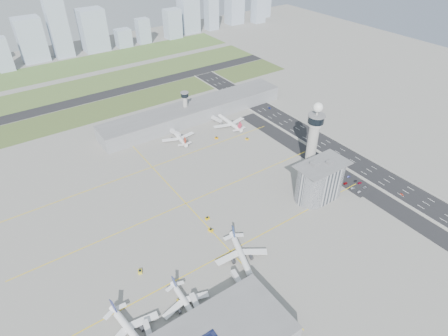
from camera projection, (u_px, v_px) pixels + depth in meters
ground at (250, 205)px, 292.30m from camera, size 1000.00×1000.00×0.00m
grass_strip_0 at (116, 106)px, 433.11m from camera, size 480.00×50.00×0.08m
grass_strip_1 at (94, 85)px, 483.15m from camera, size 480.00×60.00×0.08m
grass_strip_2 at (75, 66)px, 536.53m from camera, size 480.00×70.00×0.08m
runway at (105, 95)px, 457.79m from camera, size 480.00×22.00×0.10m
highway at (348, 158)px, 345.65m from camera, size 28.00×500.00×0.10m
barrier_left at (337, 162)px, 338.83m from camera, size 0.60×500.00×1.20m
barrier_right at (358, 153)px, 351.83m from camera, size 0.60×500.00×1.20m
landside_road at (338, 172)px, 327.38m from camera, size 18.00×260.00×0.08m
parking_lot at (347, 180)px, 318.44m from camera, size 20.00×44.00×0.10m
taxiway_line_h_0 at (230, 251)px, 253.71m from camera, size 260.00×0.60×0.01m
taxiway_line_h_1 at (186, 203)px, 293.75m from camera, size 260.00×0.60×0.01m
taxiway_line_h_2 at (152, 167)px, 333.78m from camera, size 260.00×0.60×0.01m
taxiway_line_v at (186, 203)px, 293.75m from camera, size 0.60×260.00×0.01m
control_tower at (314, 135)px, 310.65m from camera, size 14.00×14.00×64.50m
secondary_tower at (185, 104)px, 395.35m from camera, size 8.60×8.60×31.90m
admin_building at (320, 180)px, 292.84m from camera, size 42.00×24.00×33.50m
terminal_pier at (195, 111)px, 405.01m from camera, size 210.00×32.00×15.80m
airplane_near_a at (131, 329)px, 201.34m from camera, size 40.34×45.52×11.46m
airplane_near_b at (186, 302)px, 215.99m from camera, size 31.08×36.20×9.88m
airplane_near_c at (242, 253)px, 244.46m from camera, size 47.65×51.72×11.91m
airplane_far_a at (178, 134)px, 369.78m from camera, size 38.47×43.81×11.28m
airplane_far_b at (229, 120)px, 392.58m from camera, size 38.28×44.79×12.37m
jet_bridge_near_1 at (201, 315)px, 211.41m from camera, size 5.39×14.31×5.70m
jet_bridge_near_2 at (243, 290)px, 225.34m from camera, size 5.39×14.31×5.70m
jet_bridge_far_0 at (171, 131)px, 379.64m from camera, size 5.39×14.31×5.70m
jet_bridge_far_1 at (212, 118)px, 402.85m from camera, size 5.39×14.31×5.70m
tug_0 at (140, 271)px, 238.72m from camera, size 3.56×4.16×2.04m
tug_1 at (180, 300)px, 221.76m from camera, size 3.16×2.18×1.83m
tug_2 at (211, 230)px, 268.79m from camera, size 3.31×3.96×1.97m
tug_3 at (207, 218)px, 278.85m from camera, size 3.13×2.22×1.76m
tug_4 at (216, 138)px, 373.08m from camera, size 4.19×3.93×2.01m
tug_5 at (247, 139)px, 371.70m from camera, size 2.73×3.67×1.99m
car_lot_0 at (359, 192)px, 304.70m from camera, size 3.71×1.51×1.26m
car_lot_1 at (353, 188)px, 308.53m from camera, size 4.10×1.91×1.30m
car_lot_2 at (345, 183)px, 313.79m from camera, size 4.12×1.91×1.14m
car_lot_3 at (339, 179)px, 318.01m from camera, size 4.13×2.06×1.15m
car_lot_4 at (333, 176)px, 322.16m from camera, size 4.03×2.06×1.31m
car_lot_5 at (327, 171)px, 327.60m from camera, size 3.48×1.54×1.11m
car_lot_6 at (365, 187)px, 309.56m from camera, size 4.13×2.28×1.10m
car_lot_7 at (360, 183)px, 314.29m from camera, size 3.95×1.99×1.10m
car_lot_8 at (355, 181)px, 316.47m from camera, size 3.41×1.39×1.16m
car_lot_9 at (349, 176)px, 321.50m from camera, size 3.46×1.34×1.12m
car_lot_10 at (340, 171)px, 327.57m from camera, size 4.53×2.24×1.24m
car_lot_11 at (337, 168)px, 331.67m from camera, size 4.25×1.91×1.21m
car_hw_0 at (402, 194)px, 301.99m from camera, size 1.79×3.44×1.12m
car_hw_1 at (316, 139)px, 372.11m from camera, size 1.72×3.95×1.26m
car_hw_2 at (270, 108)px, 427.67m from camera, size 2.16×4.07×1.09m
car_hw_4 at (228, 92)px, 463.86m from camera, size 1.73×3.51×1.15m
skyline_bldg_6 at (2, 55)px, 510.29m from camera, size 20.04×16.03×45.20m
skyline_bldg_7 at (31, 40)px, 538.37m from camera, size 35.76×28.61×61.22m
skyline_bldg_8 at (59, 28)px, 546.93m from camera, size 26.33×21.06×83.39m
skyline_bldg_9 at (93, 30)px, 576.70m from camera, size 36.96×29.57×62.11m
skyline_bldg_10 at (123, 38)px, 600.91m from camera, size 23.01×18.41×27.75m
skyline_bldg_11 at (143, 31)px, 613.66m from camera, size 20.22×16.18×38.97m
skyline_bldg_12 at (173, 24)px, 635.00m from camera, size 26.14×20.92×46.89m
skyline_bldg_13 at (188, 8)px, 651.15m from camera, size 32.26×25.81×81.20m
skyline_bldg_14 at (211, 10)px, 670.36m from camera, size 21.59×17.28×68.75m
skyline_bldg_15 at (235, 6)px, 704.99m from camera, size 30.25×24.20×63.40m
skyline_bldg_16 at (259, 3)px, 709.35m from camera, size 23.04×18.43×71.56m
skyline_bldg_17 at (264, 6)px, 753.44m from camera, size 22.64×18.11×41.06m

